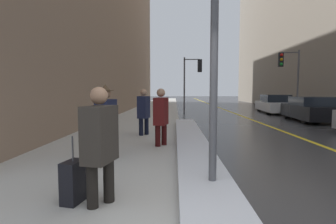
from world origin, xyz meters
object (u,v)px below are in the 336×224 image
at_px(pedestrian_with_shoulder_bag, 161,114).
at_px(rolling_suitcase, 74,182).
at_px(pedestrian_nearside, 106,118).
at_px(pedestrian_in_glasses, 144,110).
at_px(traffic_light_near, 194,73).
at_px(parked_car_black, 311,109).
at_px(lamp_post, 215,12).
at_px(traffic_light_far, 288,68).
at_px(parked_car_white, 274,104).
at_px(pedestrian_trailing, 100,141).

distance_m(pedestrian_with_shoulder_bag, rolling_suitcase, 4.05).
height_order(pedestrian_nearside, pedestrian_in_glasses, pedestrian_nearside).
bearing_deg(traffic_light_near, rolling_suitcase, -100.67).
bearing_deg(pedestrian_nearside, parked_car_black, 144.77).
relative_size(traffic_light_near, rolling_suitcase, 4.19).
distance_m(lamp_post, pedestrian_in_glasses, 5.75).
distance_m(traffic_light_far, pedestrian_in_glasses, 11.63).
bearing_deg(parked_car_white, traffic_light_far, -174.45).
bearing_deg(lamp_post, pedestrian_trailing, -161.44).
distance_m(traffic_light_near, rolling_suitcase, 15.91).
height_order(pedestrian_nearside, parked_car_black, pedestrian_nearside).
distance_m(lamp_post, traffic_light_far, 14.63).
xyz_separation_m(pedestrian_with_shoulder_bag, parked_car_white, (7.61, 11.75, -0.29)).
bearing_deg(pedestrian_trailing, parked_car_black, 154.42).
bearing_deg(parked_car_black, pedestrian_nearside, 137.37).
bearing_deg(lamp_post, pedestrian_with_shoulder_bag, 106.12).
bearing_deg(traffic_light_near, parked_car_white, 1.07).
relative_size(pedestrian_with_shoulder_bag, parked_car_white, 0.33).
xyz_separation_m(pedestrian_trailing, rolling_suitcase, (-0.40, 0.05, -0.60)).
xyz_separation_m(traffic_light_near, pedestrian_with_shoulder_bag, (-1.74, -11.59, -1.97)).
relative_size(lamp_post, rolling_suitcase, 4.76).
bearing_deg(pedestrian_nearside, pedestrian_in_glasses, -175.84).
height_order(lamp_post, pedestrian_nearside, lamp_post).
xyz_separation_m(pedestrian_in_glasses, rolling_suitcase, (-0.32, -5.68, -0.61)).
xyz_separation_m(pedestrian_trailing, pedestrian_nearside, (-0.57, 2.48, 0.04)).
xyz_separation_m(lamp_post, parked_car_black, (6.58, 9.87, -2.12)).
height_order(traffic_light_near, traffic_light_far, traffic_light_far).
distance_m(pedestrian_with_shoulder_bag, parked_car_white, 14.01).
relative_size(traffic_light_far, rolling_suitcase, 4.39).
bearing_deg(rolling_suitcase, lamp_post, 116.26).
bearing_deg(traffic_light_near, pedestrian_with_shoulder_bag, -99.08).
relative_size(traffic_light_far, parked_car_black, 0.95).
bearing_deg(traffic_light_far, pedestrian_with_shoulder_bag, 55.59).
height_order(traffic_light_far, pedestrian_nearside, traffic_light_far).
height_order(lamp_post, parked_car_white, lamp_post).
bearing_deg(rolling_suitcase, pedestrian_with_shoulder_bag, 177.80).
xyz_separation_m(lamp_post, rolling_suitcase, (-2.00, -0.49, -2.43)).
bearing_deg(parked_car_white, pedestrian_nearside, 151.87).
distance_m(pedestrian_in_glasses, parked_car_black, 9.50).
bearing_deg(pedestrian_in_glasses, lamp_post, 30.54).
xyz_separation_m(traffic_light_near, pedestrian_trailing, (-2.36, -15.51, -1.98)).
relative_size(parked_car_white, rolling_suitcase, 5.16).
bearing_deg(pedestrian_with_shoulder_bag, parked_car_white, 159.67).
height_order(pedestrian_in_glasses, rolling_suitcase, pedestrian_in_glasses).
bearing_deg(pedestrian_trailing, lamp_post, 121.15).
relative_size(pedestrian_with_shoulder_bag, pedestrian_in_glasses, 1.00).
relative_size(pedestrian_in_glasses, rolling_suitcase, 1.73).
height_order(traffic_light_far, rolling_suitcase, traffic_light_far).
distance_m(lamp_post, traffic_light_near, 14.99).
xyz_separation_m(traffic_light_near, parked_car_white, (5.87, 0.16, -2.26)).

